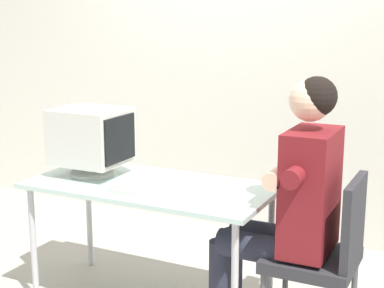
% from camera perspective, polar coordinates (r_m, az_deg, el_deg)
% --- Properties ---
extents(wall_back, '(8.00, 0.10, 3.00)m').
position_cam_1_polar(wall_back, '(4.27, 8.99, 10.73)').
color(wall_back, silver).
rests_on(wall_back, ground_plane).
extents(desk, '(1.36, 0.65, 0.71)m').
position_cam_1_polar(desk, '(3.25, -4.12, -4.90)').
color(desk, '#B7B7BC').
rests_on(desk, ground_plane).
extents(crt_monitor, '(0.40, 0.34, 0.39)m').
position_cam_1_polar(crt_monitor, '(3.40, -9.81, 0.67)').
color(crt_monitor, silver).
rests_on(crt_monitor, desk).
extents(keyboard, '(0.19, 0.45, 0.03)m').
position_cam_1_polar(keyboard, '(3.22, -4.69, -3.68)').
color(keyboard, silver).
rests_on(keyboard, desk).
extents(office_chair, '(0.43, 0.43, 0.87)m').
position_cam_1_polar(office_chair, '(2.97, 12.85, -10.12)').
color(office_chair, '#4C4C51').
rests_on(office_chair, ground_plane).
extents(person_seated, '(0.73, 0.58, 1.34)m').
position_cam_1_polar(person_seated, '(2.93, 9.46, -5.42)').
color(person_seated, maroon).
rests_on(person_seated, ground_plane).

